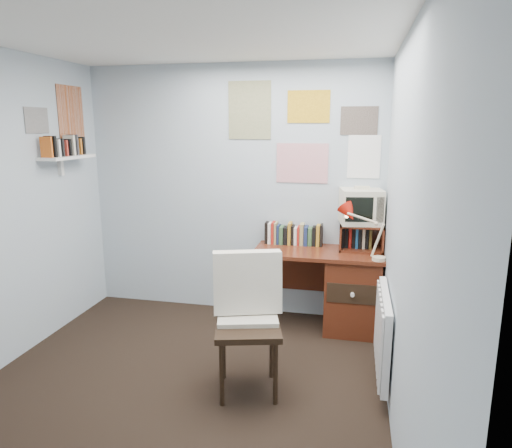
{
  "coord_description": "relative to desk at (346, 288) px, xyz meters",
  "views": [
    {
      "loc": [
        1.2,
        -2.68,
        1.91
      ],
      "look_at": [
        0.41,
        0.96,
        1.1
      ],
      "focal_mm": 32.0,
      "sensor_mm": 36.0,
      "label": 1
    }
  ],
  "objects": [
    {
      "name": "ground",
      "position": [
        -1.17,
        -1.48,
        -0.41
      ],
      "size": [
        3.5,
        3.5,
        0.0
      ],
      "primitive_type": "plane",
      "color": "black",
      "rests_on": "ground"
    },
    {
      "name": "back_wall",
      "position": [
        -1.17,
        0.27,
        0.84
      ],
      "size": [
        3.0,
        0.02,
        2.5
      ],
      "primitive_type": "cube",
      "color": "#A8B9C0",
      "rests_on": "ground"
    },
    {
      "name": "right_wall",
      "position": [
        0.33,
        -1.48,
        0.84
      ],
      "size": [
        0.02,
        3.5,
        2.5
      ],
      "primitive_type": "cube",
      "color": "#A8B9C0",
      "rests_on": "ground"
    },
    {
      "name": "ceiling",
      "position": [
        -1.17,
        -1.48,
        2.09
      ],
      "size": [
        3.0,
        3.5,
        0.02
      ],
      "primitive_type": "cube",
      "color": "white",
      "rests_on": "back_wall"
    },
    {
      "name": "desk",
      "position": [
        0.0,
        0.0,
        0.0
      ],
      "size": [
        1.2,
        0.55,
        0.76
      ],
      "color": "#5E2615",
      "rests_on": "ground"
    },
    {
      "name": "desk_chair",
      "position": [
        -0.67,
        -1.21,
        0.09
      ],
      "size": [
        0.61,
        0.59,
        0.98
      ],
      "primitive_type": "cube",
      "rotation": [
        0.0,
        0.0,
        0.25
      ],
      "color": "black",
      "rests_on": "ground"
    },
    {
      "name": "desk_lamp",
      "position": [
        0.27,
        -0.21,
        0.57
      ],
      "size": [
        0.36,
        0.33,
        0.43
      ],
      "primitive_type": "cube",
      "rotation": [
        0.0,
        0.0,
        0.28
      ],
      "color": "red",
      "rests_on": "desk"
    },
    {
      "name": "tv_riser",
      "position": [
        0.12,
        0.11,
        0.48
      ],
      "size": [
        0.4,
        0.3,
        0.25
      ],
      "primitive_type": "cube",
      "color": "#5E2615",
      "rests_on": "desk"
    },
    {
      "name": "crt_tv",
      "position": [
        0.1,
        0.13,
        0.78
      ],
      "size": [
        0.42,
        0.4,
        0.35
      ],
      "primitive_type": "cube",
      "rotation": [
        0.0,
        0.0,
        0.16
      ],
      "color": "beige",
      "rests_on": "tv_riser"
    },
    {
      "name": "book_row",
      "position": [
        -0.51,
        0.18,
        0.46
      ],
      "size": [
        0.6,
        0.14,
        0.22
      ],
      "primitive_type": "cube",
      "color": "#5E2615",
      "rests_on": "desk"
    },
    {
      "name": "radiator",
      "position": [
        0.29,
        -0.93,
        0.01
      ],
      "size": [
        0.09,
        0.8,
        0.6
      ],
      "primitive_type": "cube",
      "color": "white",
      "rests_on": "right_wall"
    },
    {
      "name": "wall_shelf",
      "position": [
        -2.57,
        -0.38,
        1.21
      ],
      "size": [
        0.2,
        0.62,
        0.24
      ],
      "primitive_type": "cube",
      "color": "white",
      "rests_on": "left_wall"
    },
    {
      "name": "posters_back",
      "position": [
        -0.47,
        0.26,
        1.44
      ],
      "size": [
        1.2,
        0.01,
        0.9
      ],
      "primitive_type": "cube",
      "color": "white",
      "rests_on": "back_wall"
    },
    {
      "name": "posters_left",
      "position": [
        -2.67,
        -0.38,
        1.59
      ],
      "size": [
        0.01,
        0.7,
        0.6
      ],
      "primitive_type": "cube",
      "color": "white",
      "rests_on": "left_wall"
    }
  ]
}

